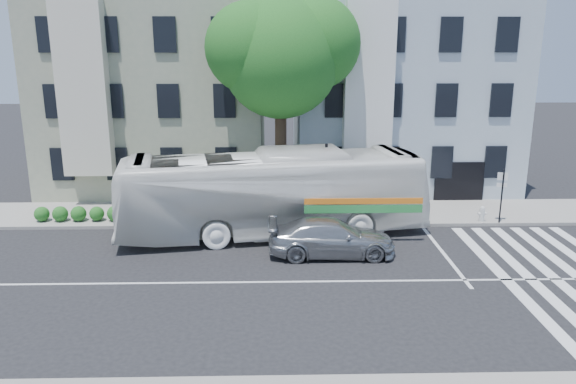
{
  "coord_description": "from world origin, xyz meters",
  "views": [
    {
      "loc": [
        -0.29,
        -18.43,
        8.27
      ],
      "look_at": [
        0.23,
        3.42,
        2.4
      ],
      "focal_mm": 35.0,
      "sensor_mm": 36.0,
      "label": 1
    }
  ],
  "objects_px": {
    "bus": "(273,193)",
    "traffic_signal": "(326,175)",
    "fire_hydrant": "(482,214)",
    "sedan": "(332,238)"
  },
  "relations": [
    {
      "from": "sedan",
      "to": "fire_hydrant",
      "type": "bearing_deg",
      "value": -63.33
    },
    {
      "from": "bus",
      "to": "traffic_signal",
      "type": "xyz_separation_m",
      "value": [
        2.39,
        0.74,
        0.64
      ]
    },
    {
      "from": "sedan",
      "to": "traffic_signal",
      "type": "relative_size",
      "value": 1.29
    },
    {
      "from": "bus",
      "to": "sedan",
      "type": "xyz_separation_m",
      "value": [
        2.33,
        -2.61,
        -1.14
      ]
    },
    {
      "from": "traffic_signal",
      "to": "fire_hydrant",
      "type": "xyz_separation_m",
      "value": [
        7.35,
        0.36,
        -1.99
      ]
    },
    {
      "from": "bus",
      "to": "fire_hydrant",
      "type": "bearing_deg",
      "value": -93.2
    },
    {
      "from": "bus",
      "to": "traffic_signal",
      "type": "height_order",
      "value": "traffic_signal"
    },
    {
      "from": "bus",
      "to": "traffic_signal",
      "type": "relative_size",
      "value": 3.45
    },
    {
      "from": "sedan",
      "to": "traffic_signal",
      "type": "distance_m",
      "value": 3.8
    },
    {
      "from": "bus",
      "to": "sedan",
      "type": "height_order",
      "value": "bus"
    }
  ]
}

